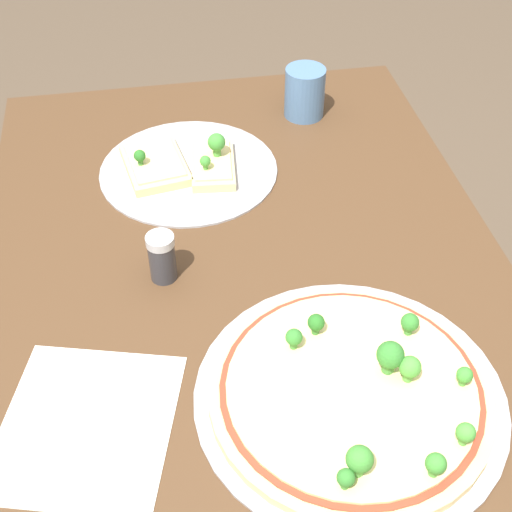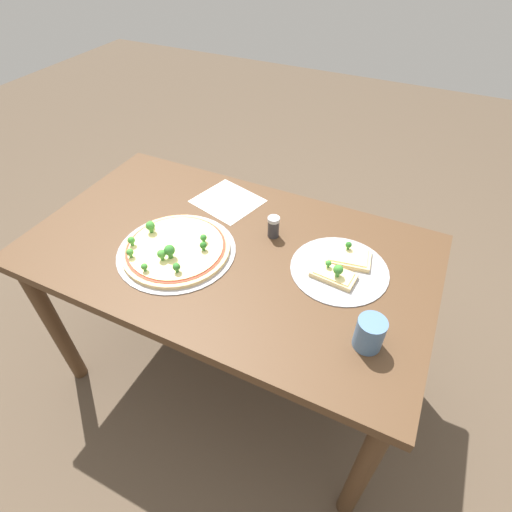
{
  "view_description": "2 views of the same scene",
  "coord_description": "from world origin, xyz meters",
  "px_view_note": "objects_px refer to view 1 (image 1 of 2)",
  "views": [
    {
      "loc": [
        0.66,
        -0.12,
        1.49
      ],
      "look_at": [
        -0.11,
        0.01,
        0.76
      ],
      "focal_mm": 50.0,
      "sensor_mm": 36.0,
      "label": 1
    },
    {
      "loc": [
        -0.52,
        0.87,
        1.64
      ],
      "look_at": [
        -0.11,
        0.01,
        0.76
      ],
      "focal_mm": 28.0,
      "sensor_mm": 36.0,
      "label": 2
    }
  ],
  "objects_px": {
    "drinking_cup": "(305,92)",
    "pizza_tray_slice": "(184,166)",
    "dining_table": "(260,364)",
    "pizza_tray_whole": "(353,392)",
    "condiment_shaker": "(162,257)"
  },
  "relations": [
    {
      "from": "condiment_shaker",
      "to": "drinking_cup",
      "type": "bearing_deg",
      "value": 143.21
    },
    {
      "from": "drinking_cup",
      "to": "condiment_shaker",
      "type": "bearing_deg",
      "value": -36.79
    },
    {
      "from": "dining_table",
      "to": "condiment_shaker",
      "type": "height_order",
      "value": "condiment_shaker"
    },
    {
      "from": "pizza_tray_whole",
      "to": "condiment_shaker",
      "type": "height_order",
      "value": "condiment_shaker"
    },
    {
      "from": "dining_table",
      "to": "pizza_tray_slice",
      "type": "bearing_deg",
      "value": -169.66
    },
    {
      "from": "pizza_tray_whole",
      "to": "pizza_tray_slice",
      "type": "height_order",
      "value": "pizza_tray_whole"
    },
    {
      "from": "pizza_tray_whole",
      "to": "pizza_tray_slice",
      "type": "xyz_separation_m",
      "value": [
        -0.52,
        -0.16,
        -0.0
      ]
    },
    {
      "from": "dining_table",
      "to": "pizza_tray_slice",
      "type": "height_order",
      "value": "pizza_tray_slice"
    },
    {
      "from": "pizza_tray_slice",
      "to": "drinking_cup",
      "type": "distance_m",
      "value": 0.29
    },
    {
      "from": "pizza_tray_slice",
      "to": "condiment_shaker",
      "type": "distance_m",
      "value": 0.27
    },
    {
      "from": "drinking_cup",
      "to": "condiment_shaker",
      "type": "xyz_separation_m",
      "value": [
        0.41,
        -0.3,
        -0.01
      ]
    },
    {
      "from": "dining_table",
      "to": "pizza_tray_slice",
      "type": "relative_size",
      "value": 4.37
    },
    {
      "from": "pizza_tray_whole",
      "to": "pizza_tray_slice",
      "type": "relative_size",
      "value": 1.27
    },
    {
      "from": "pizza_tray_slice",
      "to": "drinking_cup",
      "type": "relative_size",
      "value": 3.23
    },
    {
      "from": "drinking_cup",
      "to": "pizza_tray_slice",
      "type": "bearing_deg",
      "value": -59.45
    }
  ]
}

